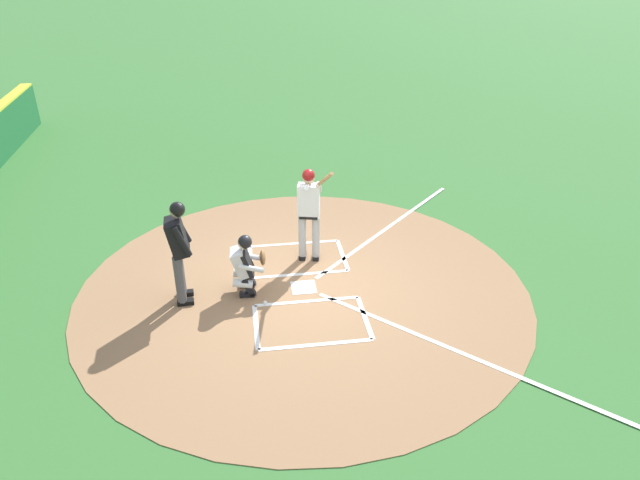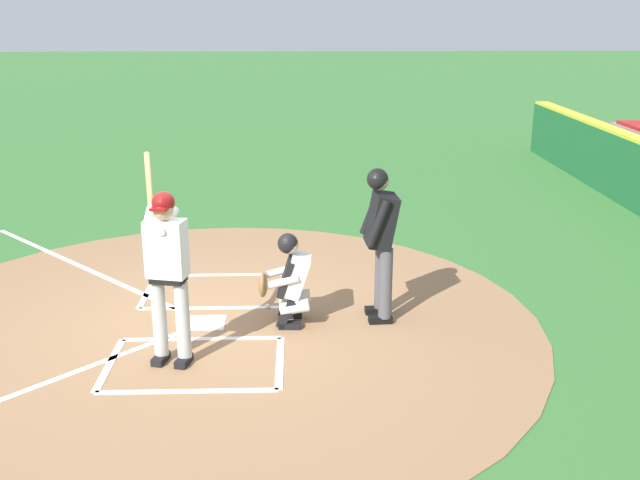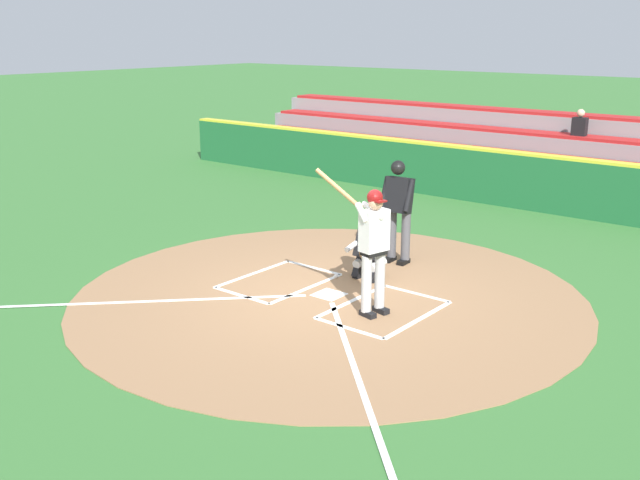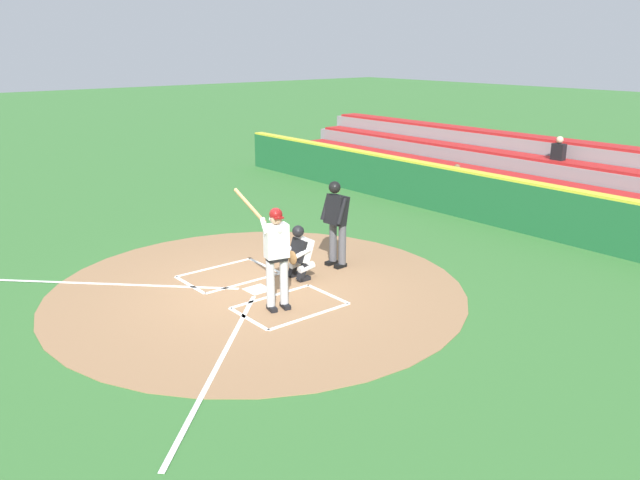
{
  "view_description": "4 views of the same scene",
  "coord_description": "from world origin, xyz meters",
  "views": [
    {
      "loc": [
        8.84,
        -0.98,
        5.79
      ],
      "look_at": [
        -0.11,
        0.31,
        0.9
      ],
      "focal_mm": 33.04,
      "sensor_mm": 36.0,
      "label": 1
    },
    {
      "loc": [
        -8.06,
        -1.11,
        3.59
      ],
      "look_at": [
        -0.21,
        -1.35,
        1.11
      ],
      "focal_mm": 40.93,
      "sensor_mm": 36.0,
      "label": 2
    },
    {
      "loc": [
        -6.72,
        8.57,
        4.02
      ],
      "look_at": [
        0.05,
        0.17,
        0.94
      ],
      "focal_mm": 41.33,
      "sensor_mm": 36.0,
      "label": 3
    },
    {
      "loc": [
        -9.68,
        6.37,
        4.55
      ],
      "look_at": [
        -0.53,
        -1.13,
        0.92
      ],
      "focal_mm": 35.84,
      "sensor_mm": 36.0,
      "label": 4
    }
  ],
  "objects": [
    {
      "name": "bleacher_stand",
      "position": [
        -0.0,
        -10.2,
        0.7
      ],
      "size": [
        20.0,
        3.4,
        2.1
      ],
      "color": "gray",
      "rests_on": "ground"
    },
    {
      "name": "backstop_wall",
      "position": [
        0.0,
        -7.5,
        0.65
      ],
      "size": [
        22.0,
        0.36,
        1.31
      ],
      "color": "#1E6033",
      "rests_on": "ground"
    },
    {
      "name": "home_plate_and_chalk",
      "position": [
        0.0,
        0.88,
        0.01
      ],
      "size": [
        7.93,
        4.91,
        0.01
      ],
      "color": "white",
      "rests_on": "dirt_circle"
    },
    {
      "name": "catcher",
      "position": [
        -0.04,
        -1.0,
        0.59
      ],
      "size": [
        0.59,
        0.62,
        1.13
      ],
      "color": "black",
      "rests_on": "ground"
    },
    {
      "name": "batter",
      "position": [
        -0.98,
        0.24,
        1.1
      ],
      "size": [
        1.04,
        0.55,
        2.13
      ],
      "color": "#BCBCBC",
      "rests_on": "ground"
    },
    {
      "name": "dirt_circle",
      "position": [
        0.0,
        0.0,
        0.01
      ],
      "size": [
        8.0,
        8.0,
        0.01
      ],
      "primitive_type": "cylinder",
      "color": "#99704C",
      "rests_on": "ground"
    },
    {
      "name": "baseball",
      "position": [
        0.42,
        -0.71,
        0.04
      ],
      "size": [
        0.07,
        0.07,
        0.07
      ],
      "primitive_type": "sphere",
      "color": "white",
      "rests_on": "ground"
    },
    {
      "name": "ground_plane",
      "position": [
        0.0,
        0.0,
        0.0
      ],
      "size": [
        120.0,
        120.0,
        0.0
      ],
      "primitive_type": "plane",
      "color": "#387033"
    },
    {
      "name": "plate_umpire",
      "position": [
        0.09,
        -2.08,
        1.08
      ],
      "size": [
        0.6,
        0.44,
        1.86
      ],
      "color": "#4C4C51",
      "rests_on": "ground"
    }
  ]
}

